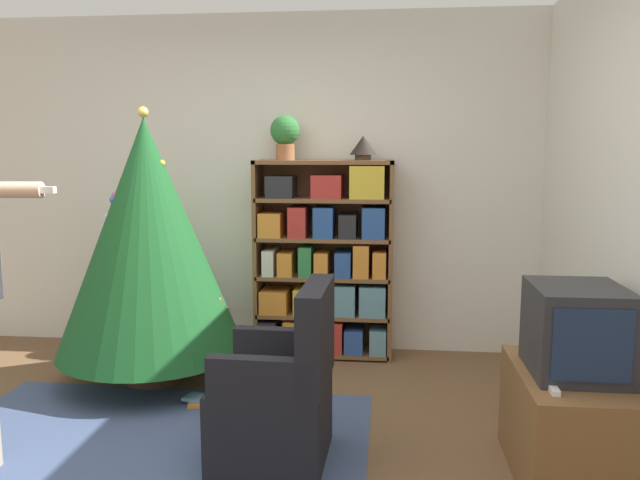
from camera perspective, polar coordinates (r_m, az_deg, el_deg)
name	(u,v)px	position (r m, az deg, el deg)	size (l,w,h in m)	color
wall_back	(280,184)	(4.95, -3.67, 5.09)	(8.00, 0.10, 2.60)	silver
area_rug	(130,466)	(3.46, -16.94, -19.15)	(2.36, 2.05, 0.01)	#3D4C70
bookshelf	(326,262)	(4.73, 0.56, -2.06)	(1.04, 0.32, 1.50)	brown
tv_stand	(570,426)	(3.33, 21.89, -15.53)	(0.52, 0.81, 0.53)	brown
television	(576,330)	(3.17, 22.38, -7.63)	(0.41, 0.48, 0.42)	#28282D
game_remote	(553,389)	(2.97, 20.53, -12.62)	(0.04, 0.12, 0.02)	white
christmas_tree	(148,237)	(4.29, -15.45, 0.25)	(1.24, 1.24, 1.85)	#4C3323
armchair	(279,399)	(3.26, -3.73, -14.32)	(0.59, 0.58, 0.92)	black
potted_plant	(285,134)	(4.70, -3.22, 9.63)	(0.22, 0.22, 0.33)	#935B38
table_lamp	(363,146)	(4.64, 3.97, 8.54)	(0.20, 0.20, 0.18)	#473828
book_pile_near_tree	(201,401)	(4.07, -10.85, -14.24)	(0.23, 0.17, 0.05)	orange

